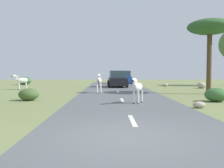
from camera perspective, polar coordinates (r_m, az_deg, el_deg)
name	(u,v)px	position (r m, az deg, el deg)	size (l,w,h in m)	color
ground_plane	(125,137)	(6.79, 2.97, -11.94)	(90.00, 90.00, 0.00)	olive
road	(140,136)	(6.82, 6.30, -11.67)	(6.00, 64.00, 0.05)	#56595B
lane_markings	(145,147)	(5.86, 7.58, -13.85)	(0.16, 56.00, 0.01)	silver
zebra_0	(137,87)	(13.30, 5.78, -0.78)	(0.84, 1.39, 1.40)	silver
zebra_1	(99,81)	(19.54, -2.98, 0.69)	(0.45, 1.65, 1.55)	silver
zebra_2	(21,80)	(25.03, -19.79, 0.77)	(1.42, 0.93, 1.45)	silver
car_0	(124,78)	(34.19, 2.66, 1.45)	(2.07, 4.37, 1.74)	#1E479E
car_1	(117,79)	(27.04, 1.22, 1.05)	(2.12, 4.39, 1.74)	black
tree_1	(210,28)	(20.60, 21.24, 11.62)	(3.31, 3.31, 5.62)	#4C3823
bush_0	(29,94)	(15.73, -18.31, -2.25)	(1.20, 1.08, 0.72)	#425B2D
bush_1	(25,81)	(34.01, -19.11, 0.69)	(1.66, 1.50, 1.00)	#386633
bush_2	(216,95)	(15.56, 22.54, -2.25)	(1.32, 1.19, 0.79)	#386633
rock_1	(201,85)	(27.02, 19.57, -0.26)	(0.84, 0.87, 0.63)	#A89E8C
rock_2	(165,85)	(29.03, 12.00, -0.19)	(0.62, 0.45, 0.37)	#A89E8C
rock_3	(199,105)	(12.60, 19.09, -4.45)	(0.59, 0.44, 0.31)	#A89E8C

